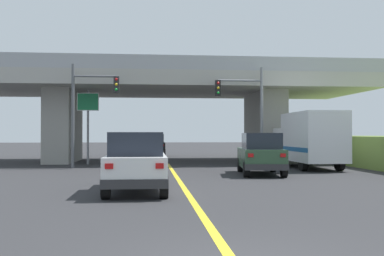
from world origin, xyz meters
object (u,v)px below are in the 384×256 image
(suv_lead, at_px, (136,162))
(suv_crossing, at_px, (261,154))
(box_truck, at_px, (309,139))
(traffic_signal_nearside, at_px, (247,104))
(highway_sign, at_px, (88,111))
(sedan_oncoming, at_px, (154,145))
(traffic_signal_farside, at_px, (88,103))

(suv_lead, relative_size, suv_crossing, 1.06)
(box_truck, height_order, traffic_signal_nearside, traffic_signal_nearside)
(suv_lead, xyz_separation_m, highway_sign, (-3.54, 14.62, 2.50))
(sedan_oncoming, height_order, traffic_signal_farside, traffic_signal_farside)
(traffic_signal_nearside, bearing_deg, box_truck, -33.91)
(box_truck, distance_m, sedan_oncoming, 17.94)
(traffic_signal_nearside, distance_m, traffic_signal_farside, 9.61)
(box_truck, xyz_separation_m, traffic_signal_farside, (-12.75, 1.69, 2.16))
(traffic_signal_farside, height_order, highway_sign, traffic_signal_farside)
(box_truck, height_order, traffic_signal_farside, traffic_signal_farside)
(suv_crossing, height_order, traffic_signal_farside, traffic_signal_farside)
(suv_crossing, xyz_separation_m, traffic_signal_nearside, (0.61, 5.86, 2.80))
(sedan_oncoming, bearing_deg, highway_sign, -112.19)
(suv_lead, relative_size, highway_sign, 0.99)
(highway_sign, bearing_deg, traffic_signal_farside, -82.79)
(suv_lead, distance_m, suv_crossing, 8.42)
(box_truck, bearing_deg, traffic_signal_nearside, 146.09)
(box_truck, bearing_deg, suv_lead, -134.42)
(sedan_oncoming, distance_m, highway_sign, 11.98)
(suv_crossing, bearing_deg, highway_sign, 144.12)
(sedan_oncoming, bearing_deg, suv_lead, -91.99)
(traffic_signal_nearside, relative_size, traffic_signal_farside, 1.00)
(box_truck, xyz_separation_m, traffic_signal_nearside, (-3.16, 2.12, 2.15))
(box_truck, relative_size, traffic_signal_nearside, 1.11)
(box_truck, bearing_deg, suv_crossing, -135.24)
(sedan_oncoming, distance_m, traffic_signal_farside, 14.81)
(traffic_signal_farside, bearing_deg, box_truck, -7.56)
(suv_lead, bearing_deg, highway_sign, 103.62)
(suv_crossing, bearing_deg, suv_lead, -127.42)
(traffic_signal_farside, bearing_deg, highway_sign, 97.21)
(traffic_signal_farside, bearing_deg, suv_crossing, -31.16)
(suv_crossing, bearing_deg, traffic_signal_farside, 155.33)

